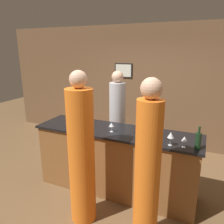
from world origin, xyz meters
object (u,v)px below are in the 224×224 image
Objects in this scene: guest_1 at (81,155)px; ice_bucket at (77,116)px; wine_bottle_0 at (81,118)px; bartender at (117,123)px; guest_0 at (147,171)px; wine_bottle_1 at (198,141)px.

guest_1 is 1.07m from ice_bucket.
wine_bottle_0 is at bearing 121.04° from guest_1.
ice_bucket is at bearing 51.89° from bartender.
ice_bucket is (-0.61, 0.86, 0.20)m from guest_1.
wine_bottle_0 is at bearing -35.89° from ice_bucket.
guest_0 is at bearing -30.73° from wine_bottle_0.
wine_bottle_1 is at bearing 22.00° from guest_1.
ice_bucket is (-1.48, 0.90, 0.20)m from guest_0.
guest_0 reaches higher than wine_bottle_1.
guest_0 is at bearing 122.80° from bartender.
bartender reaches higher than wine_bottle_0.
guest_0 is 1.74m from ice_bucket.
ice_bucket is at bearing 125.50° from guest_1.
ice_bucket is at bearing 148.65° from guest_0.
guest_1 is 1.46m from wine_bottle_1.
guest_1 reaches higher than wine_bottle_1.
guest_0 is 1.54m from wine_bottle_0.
wine_bottle_0 is at bearing 173.73° from wine_bottle_1.
wine_bottle_1 is at bearing 146.99° from bartender.
wine_bottle_1 is (0.47, 0.58, 0.21)m from guest_0.
guest_0 is at bearing -31.35° from ice_bucket.
wine_bottle_0 is (-0.32, -0.75, 0.28)m from bartender.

